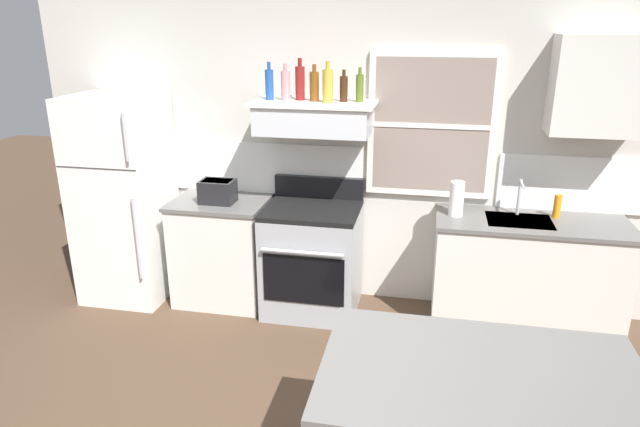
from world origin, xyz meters
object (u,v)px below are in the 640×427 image
Objects in this scene: bottle_olive_oil_square at (360,88)px; dish_soap_bottle at (557,206)px; bottle_blue_liqueur at (269,84)px; paper_towel_roll at (457,199)px; bottle_rose_pink at (286,85)px; bottle_brown_stout at (344,88)px; bottle_champagne_gold_foil at (328,85)px; bottle_amber_wine at (314,86)px; toaster at (218,191)px; refrigerator at (124,199)px; stove_range at (312,258)px; bottle_red_label_wine at (300,83)px.

bottle_olive_oil_square is 1.75m from dish_soap_bottle.
bottle_blue_liqueur reaches higher than paper_towel_roll.
bottle_blue_liqueur is 1.12× the size of bottle_olive_oil_square.
bottle_rose_pink is 1.16× the size of bottle_brown_stout.
bottle_brown_stout is (0.11, 0.08, -0.03)m from bottle_champagne_gold_foil.
paper_towel_roll is (0.78, -0.09, -0.81)m from bottle_olive_oil_square.
bottle_champagne_gold_foil is at bearing -26.53° from bottle_amber_wine.
bottle_blue_liqueur reaches higher than toaster.
refrigerator is 1.73m from bottle_rose_pink.
stove_range is at bearing -90.35° from bottle_amber_wine.
refrigerator is 5.53× the size of bottle_red_label_wine.
bottle_red_label_wine is 2.19m from dish_soap_bottle.
refrigerator is 2.23m from bottle_olive_oil_square.
refrigerator is at bearing -175.17° from bottle_rose_pink.
stove_range is 3.93× the size of bottle_amber_wine.
bottle_champagne_gold_foil reaches higher than paper_towel_roll.
bottle_red_label_wine is 1.04× the size of bottle_champagne_gold_foil.
bottle_rose_pink is at bearing 177.46° from paper_towel_roll.
paper_towel_roll is (1.13, -0.07, -0.82)m from bottle_amber_wine.
dish_soap_bottle is at bearing 4.18° from stove_range.
stove_range is (1.65, 0.02, -0.42)m from refrigerator.
bottle_amber_wine is at bearing 153.47° from bottle_champagne_gold_foil.
paper_towel_roll reaches higher than toaster.
refrigerator is at bearing -173.75° from bottle_red_label_wine.
bottle_olive_oil_square reaches higher than dish_soap_bottle.
toaster is (0.86, 0.00, 0.13)m from refrigerator.
bottle_blue_liqueur is at bearing -178.58° from bottle_brown_stout.
dish_soap_bottle is (2.24, 0.03, -0.87)m from bottle_blue_liqueur.
bottle_rose_pink is at bearing 156.65° from stove_range.
bottle_amber_wine is (0.23, 0.01, -0.00)m from bottle_rose_pink.
paper_towel_roll is at bearing -3.38° from bottle_amber_wine.
dish_soap_bottle is at bearing 3.43° from toaster.
stove_range is 1.44m from bottle_olive_oil_square.
bottle_amber_wine reaches higher than toaster.
bottle_red_label_wine reaches higher than bottle_rose_pink.
toaster is 0.93× the size of bottle_red_label_wine.
bottle_amber_wine is at bearing 1.64° from bottle_rose_pink.
bottle_red_label_wine is 1.77× the size of dish_soap_bottle.
bottle_rose_pink is at bearing 171.45° from bottle_champagne_gold_foil.
toaster is at bearing -167.98° from bottle_rose_pink.
bottle_olive_oil_square is at bearing 7.30° from toaster.
refrigerator reaches higher than stove_range.
bottle_champagne_gold_foil reaches higher than toaster.
refrigerator is 6.09× the size of bottle_blue_liqueur.
bottle_red_label_wine is at bearing 161.58° from bottle_amber_wine.
bottle_olive_oil_square is at bearing 3.18° from bottle_amber_wine.
bottle_blue_liqueur is at bearing 163.23° from stove_range.
bottle_red_label_wine is at bearing 177.41° from bottle_olive_oil_square.
toaster is at bearing -178.21° from paper_towel_roll.
refrigerator is 9.82× the size of dish_soap_bottle.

